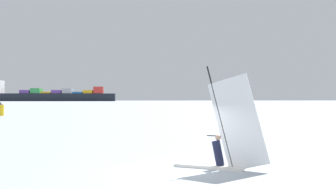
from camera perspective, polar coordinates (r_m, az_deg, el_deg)
ground_plane at (r=15.18m, az=2.54°, el=-10.85°), size 4000.00×4000.00×0.00m
windsurfer at (r=16.22m, az=7.62°, el=-6.76°), size 2.58×3.23×4.08m
cargo_ship at (r=658.63m, az=-16.12°, el=-0.13°), size 197.57×100.21×37.36m
distant_headland at (r=1575.54m, az=-5.56°, el=-0.23°), size 922.84×556.32×29.94m
channel_buoy at (r=73.45m, az=-22.10°, el=-1.91°), size 1.31×1.31×2.30m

